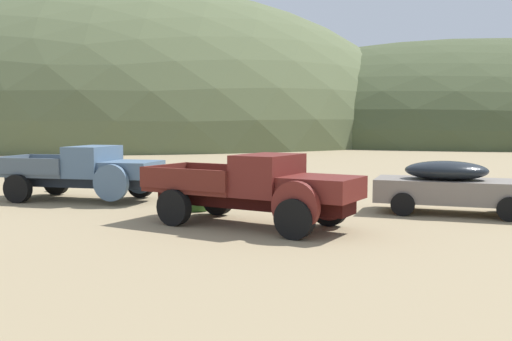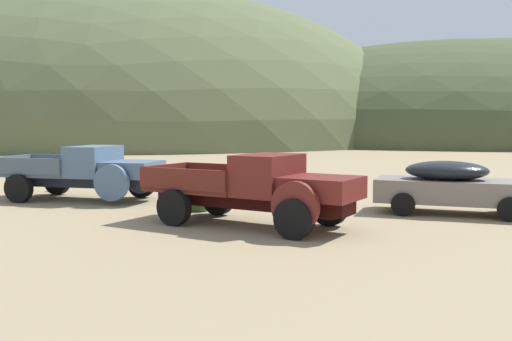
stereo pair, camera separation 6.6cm
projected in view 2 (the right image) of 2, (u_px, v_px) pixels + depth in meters
name	position (u px, v px, depth m)	size (l,w,h in m)	color
hill_far_left	(141.00, 140.00, 86.64)	(80.97, 80.45, 42.05)	#56603D
hill_center	(453.00, 140.00, 86.41)	(91.30, 70.24, 28.40)	#424C2D
truck_chalk_blue	(92.00, 171.00, 20.03)	(5.63, 2.53, 1.89)	#262D39
truck_oxblood	(265.00, 189.00, 14.88)	(6.08, 3.58, 1.89)	black
car_primer_gray	(461.00, 187.00, 17.01)	(5.01, 2.38, 1.57)	slate
bush_near_barrel	(194.00, 204.00, 17.76)	(1.00, 0.81, 0.85)	#3D702D
bush_between_trucks	(59.00, 187.00, 22.76)	(0.70, 0.63, 0.66)	#4C8438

